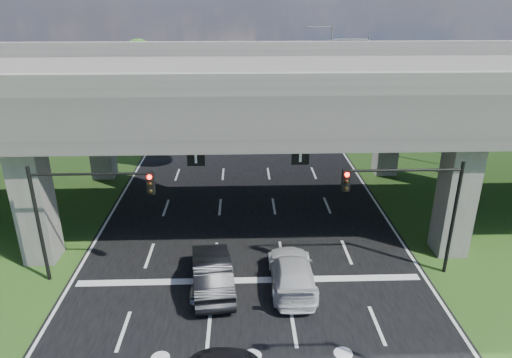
{
  "coord_description": "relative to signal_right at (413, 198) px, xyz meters",
  "views": [
    {
      "loc": [
        -0.33,
        -15.58,
        13.2
      ],
      "look_at": [
        0.5,
        8.93,
        3.25
      ],
      "focal_mm": 32.0,
      "sensor_mm": 36.0,
      "label": 1
    }
  ],
  "objects": [
    {
      "name": "tree_left_far",
      "position": [
        -20.78,
        38.06,
        0.95
      ],
      "size": [
        4.8,
        4.8,
        8.32
      ],
      "color": "black",
      "rests_on": "ground"
    },
    {
      "name": "streetlight_far",
      "position": [
        2.27,
        20.06,
        1.66
      ],
      "size": [
        3.38,
        0.25,
        10.0
      ],
      "color": "gray",
      "rests_on": "ground"
    },
    {
      "name": "streetlight_beyond",
      "position": [
        2.27,
        36.06,
        1.66
      ],
      "size": [
        3.38,
        0.25,
        10.0
      ],
      "color": "gray",
      "rests_on": "ground"
    },
    {
      "name": "tree_left_mid",
      "position": [
        -24.78,
        30.06,
        -0.01
      ],
      "size": [
        3.91,
        3.9,
        6.76
      ],
      "color": "black",
      "rests_on": "ground"
    },
    {
      "name": "signal_left",
      "position": [
        -15.65,
        0.0,
        0.0
      ],
      "size": [
        5.76,
        0.54,
        6.0
      ],
      "color": "black",
      "rests_on": "ground"
    },
    {
      "name": "road",
      "position": [
        -7.82,
        6.06,
        -4.17
      ],
      "size": [
        18.0,
        120.0,
        0.03
      ],
      "primitive_type": "cube",
      "color": "black",
      "rests_on": "ground"
    },
    {
      "name": "tree_left_near",
      "position": [
        -21.78,
        22.06,
        0.63
      ],
      "size": [
        4.5,
        4.5,
        7.8
      ],
      "color": "black",
      "rests_on": "ground"
    },
    {
      "name": "ground",
      "position": [
        -7.82,
        -3.94,
        -4.19
      ],
      "size": [
        160.0,
        160.0,
        0.0
      ],
      "primitive_type": "plane",
      "color": "#284917",
      "rests_on": "ground"
    },
    {
      "name": "warehouse",
      "position": [
        -33.82,
        31.06,
        -2.19
      ],
      "size": [
        20.0,
        10.0,
        4.0
      ],
      "primitive_type": "cube",
      "color": "#9E9E99",
      "rests_on": "ground"
    },
    {
      "name": "tree_right_near",
      "position": [
        5.22,
        24.06,
        0.31
      ],
      "size": [
        4.2,
        4.2,
        7.28
      ],
      "color": "black",
      "rests_on": "ground"
    },
    {
      "name": "car_silver",
      "position": [
        -9.7,
        -0.94,
        -3.49
      ],
      "size": [
        1.89,
        4.04,
        1.34
      ],
      "primitive_type": "imported",
      "rotation": [
        0.0,
        0.0,
        3.06
      ],
      "color": "gray",
      "rests_on": "road"
    },
    {
      "name": "car_dark",
      "position": [
        -9.62,
        -0.94,
        -3.31
      ],
      "size": [
        2.4,
        5.34,
        1.7
      ],
      "primitive_type": "imported",
      "rotation": [
        0.0,
        0.0,
        3.26
      ],
      "color": "black",
      "rests_on": "road"
    },
    {
      "name": "overpass",
      "position": [
        -7.82,
        8.06,
        3.73
      ],
      "size": [
        80.0,
        15.0,
        10.0
      ],
      "color": "#3C3936",
      "rests_on": "ground"
    },
    {
      "name": "tree_right_mid",
      "position": [
        8.22,
        32.06,
        -0.01
      ],
      "size": [
        3.91,
        3.9,
        6.76
      ],
      "color": "black",
      "rests_on": "ground"
    },
    {
      "name": "car_white",
      "position": [
        -5.79,
        -0.94,
        -3.41
      ],
      "size": [
        2.11,
        5.16,
        1.5
      ],
      "primitive_type": "imported",
      "rotation": [
        0.0,
        0.0,
        3.14
      ],
      "color": "silver",
      "rests_on": "road"
    },
    {
      "name": "signal_right",
      "position": [
        0.0,
        0.0,
        0.0
      ],
      "size": [
        5.76,
        0.54,
        6.0
      ],
      "color": "black",
      "rests_on": "ground"
    },
    {
      "name": "tree_right_far",
      "position": [
        4.22,
        40.06,
        0.63
      ],
      "size": [
        4.5,
        4.5,
        7.8
      ],
      "color": "black",
      "rests_on": "ground"
    }
  ]
}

